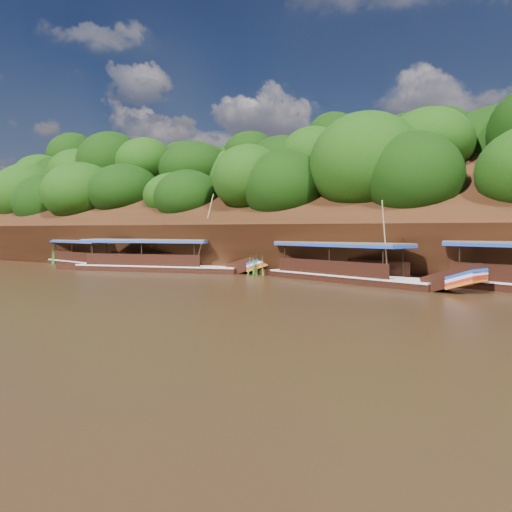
{
  "coord_description": "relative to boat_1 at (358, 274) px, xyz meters",
  "views": [
    {
      "loc": [
        12.86,
        -22.39,
        3.34
      ],
      "look_at": [
        -4.95,
        7.0,
        1.54
      ],
      "focal_mm": 35.0,
      "sensor_mm": 36.0,
      "label": 1
    }
  ],
  "objects": [
    {
      "name": "boat_2",
      "position": [
        -16.2,
        0.43,
        0.01
      ],
      "size": [
        16.39,
        6.26,
        6.6
      ],
      "rotation": [
        0.0,
        0.0,
        0.26
      ],
      "color": "black",
      "rests_on": "ground"
    },
    {
      "name": "reeds",
      "position": [
        -5.09,
        1.71,
        0.28
      ],
      "size": [
        51.06,
        2.73,
        1.93
      ],
      "color": "#2D711C",
      "rests_on": "ground"
    },
    {
      "name": "boat_3",
      "position": [
        -26.05,
        0.99,
        -0.03
      ],
      "size": [
        13.48,
        4.97,
        2.84
      ],
      "rotation": [
        0.0,
        0.0,
        -0.23
      ],
      "color": "black",
      "rests_on": "ground"
    },
    {
      "name": "ground",
      "position": [
        -2.17,
        -7.73,
        -0.57
      ],
      "size": [
        160.0,
        160.0,
        0.0
      ],
      "primitive_type": "plane",
      "color": "black",
      "rests_on": "ground"
    },
    {
      "name": "riverbank",
      "position": [
        -2.18,
        15.0,
        1.31
      ],
      "size": [
        120.0,
        30.06,
        19.4
      ],
      "color": "black",
      "rests_on": "ground"
    },
    {
      "name": "boat_1",
      "position": [
        0.0,
        0.0,
        0.0
      ],
      "size": [
        14.6,
        6.37,
        5.49
      ],
      "rotation": [
        0.0,
        0.0,
        -0.31
      ],
      "color": "black",
      "rests_on": "ground"
    }
  ]
}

